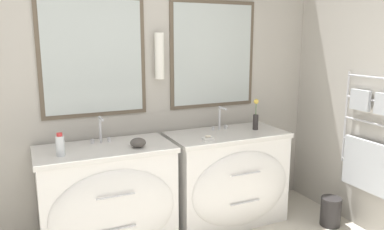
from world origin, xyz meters
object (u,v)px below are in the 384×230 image
Objects in this scene: vanity_left at (108,199)px; toiletry_bottle at (60,145)px; waste_bin at (331,211)px; amenity_bowl at (138,143)px; vanity_right at (228,178)px; flower_vase at (256,118)px.

toiletry_bottle reaches higher than vanity_left.
amenity_bowl is at bearing 167.11° from waste_bin.
vanity_right is at bearing 0.00° from vanity_left.
amenity_bowl reaches higher than waste_bin.
vanity_right is at bearing 150.47° from waste_bin.
vanity_left is at bearing 9.44° from toiletry_bottle.
vanity_left is 3.66× the size of flower_vase.
vanity_right is at bearing 2.22° from toiletry_bottle.
vanity_left is 1.00× the size of vanity_right.
vanity_right is 3.66× the size of flower_vase.
flower_vase is at bearing 135.72° from waste_bin.
vanity_left reaches higher than waste_bin.
vanity_right is 8.58× the size of amenity_bowl.
flower_vase reaches higher than vanity_right.
flower_vase is 1.11m from waste_bin.
vanity_left is 2.04m from waste_bin.
amenity_bowl is 1.20m from flower_vase.
waste_bin is (0.83, -0.47, -0.30)m from vanity_right.
amenity_bowl reaches higher than vanity_left.
amenity_bowl is at bearing -2.16° from toiletry_bottle.
toiletry_bottle is (-0.34, -0.06, 0.51)m from vanity_left.
amenity_bowl is (0.59, -0.02, -0.04)m from toiletry_bottle.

